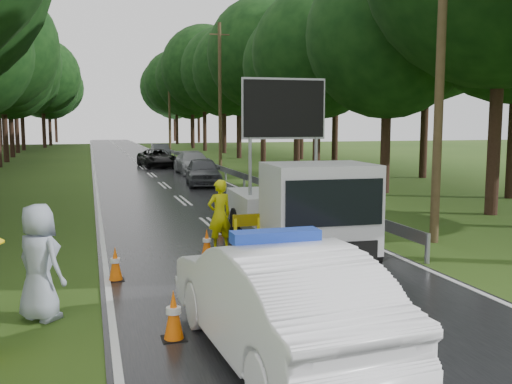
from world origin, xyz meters
name	(u,v)px	position (x,y,z in m)	size (l,w,h in m)	color
ground	(273,276)	(0.00, 0.00, 0.00)	(160.00, 160.00, 0.00)	#2B4A15
road	(143,168)	(0.00, 30.00, 0.01)	(7.00, 140.00, 0.02)	black
guardrail	(195,160)	(3.70, 29.67, 0.55)	(0.12, 60.06, 0.70)	gray
utility_pole_near	(441,50)	(5.20, 2.00, 5.06)	(1.40, 0.24, 10.00)	#40331D
utility_pole_mid	(220,96)	(5.20, 28.00, 5.06)	(1.40, 0.24, 10.00)	#40331D
utility_pole_far	(169,106)	(5.20, 54.00, 5.06)	(1.40, 0.24, 10.00)	#40331D
police_sedan	(275,300)	(-1.26, -3.98, 0.81)	(2.07, 4.98, 1.76)	white
work_truck	(300,209)	(1.13, 1.42, 1.16)	(2.60, 5.45, 4.27)	gray
barrier	(293,224)	(0.80, 1.00, 0.88)	(2.82, 0.09, 1.17)	yellow
officer	(219,215)	(-0.53, 2.73, 0.89)	(0.65, 0.43, 1.78)	#D8D90B
civilian	(281,214)	(0.94, 2.21, 0.94)	(0.91, 0.71, 1.87)	#17339B
bystander_right	(39,262)	(-4.44, -1.50, 0.95)	(0.93, 0.61, 1.91)	#8E98AA
queue_car_first	(203,172)	(1.94, 17.56, 0.71)	(1.67, 4.16, 1.42)	#45474D
queue_car_second	(193,163)	(2.60, 24.33, 0.69)	(1.94, 4.78, 1.39)	#919398
queue_car_third	(157,158)	(1.04, 30.33, 0.66)	(2.18, 4.72, 1.31)	black
queue_car_fourth	(161,151)	(2.55, 40.65, 0.65)	(1.37, 3.92, 1.29)	#404448
cone_near_left	(174,316)	(-2.50, -3.00, 0.37)	(0.36, 0.36, 0.76)	black
cone_center	(207,243)	(-1.00, 2.00, 0.34)	(0.33, 0.33, 0.69)	black
cone_far	(220,219)	(0.01, 5.00, 0.38)	(0.37, 0.37, 0.78)	black
cone_left_mid	(115,264)	(-3.18, 0.50, 0.35)	(0.34, 0.34, 0.71)	black
cone_right	(347,237)	(2.40, 1.50, 0.39)	(0.38, 0.38, 0.80)	black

